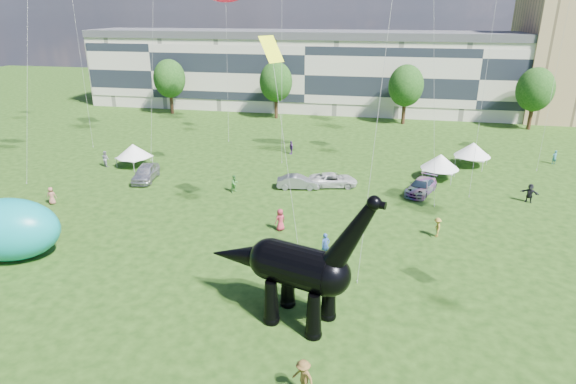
# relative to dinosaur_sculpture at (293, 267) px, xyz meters

# --- Properties ---
(ground) EXTENTS (220.00, 220.00, 0.00)m
(ground) POSITION_rel_dinosaur_sculpture_xyz_m (-0.94, -0.99, -3.30)
(ground) COLOR #16330C
(ground) RESTS_ON ground
(terrace_row) EXTENTS (78.00, 11.00, 12.00)m
(terrace_row) POSITION_rel_dinosaur_sculpture_xyz_m (-8.94, 61.01, 2.70)
(terrace_row) COLOR beige
(terrace_row) RESTS_ON ground
(tree_far_left) EXTENTS (5.20, 5.20, 9.44)m
(tree_far_left) POSITION_rel_dinosaur_sculpture_xyz_m (-30.94, 52.01, 3.00)
(tree_far_left) COLOR #382314
(tree_far_left) RESTS_ON ground
(tree_mid_left) EXTENTS (5.20, 5.20, 9.44)m
(tree_mid_left) POSITION_rel_dinosaur_sculpture_xyz_m (-12.94, 52.01, 3.00)
(tree_mid_left) COLOR #382314
(tree_mid_left) RESTS_ON ground
(tree_mid_right) EXTENTS (5.20, 5.20, 9.44)m
(tree_mid_right) POSITION_rel_dinosaur_sculpture_xyz_m (7.06, 52.01, 3.00)
(tree_mid_right) COLOR #382314
(tree_mid_right) RESTS_ON ground
(tree_far_right) EXTENTS (5.20, 5.20, 9.44)m
(tree_far_right) POSITION_rel_dinosaur_sculpture_xyz_m (25.06, 52.01, 3.00)
(tree_far_right) COLOR #382314
(tree_far_right) RESTS_ON ground
(dinosaur_sculpture) EXTENTS (10.61, 4.65, 8.73)m
(dinosaur_sculpture) POSITION_rel_dinosaur_sculpture_xyz_m (0.00, 0.00, 0.00)
(dinosaur_sculpture) COLOR black
(dinosaur_sculpture) RESTS_ON ground
(car_silver) EXTENTS (2.77, 5.13, 1.66)m
(car_silver) POSITION_rel_dinosaur_sculpture_xyz_m (-19.41, 20.08, -2.47)
(car_silver) COLOR silver
(car_silver) RESTS_ON ground
(car_grey) EXTENTS (4.28, 2.07, 1.35)m
(car_grey) POSITION_rel_dinosaur_sculpture_xyz_m (-3.59, 20.90, -2.62)
(car_grey) COLOR gray
(car_grey) RESTS_ON ground
(car_white) EXTENTS (5.20, 3.25, 1.34)m
(car_white) POSITION_rel_dinosaur_sculpture_xyz_m (-0.26, 22.23, -2.63)
(car_white) COLOR silver
(car_white) RESTS_ON ground
(car_dark) EXTENTS (3.64, 5.26, 1.41)m
(car_dark) POSITION_rel_dinosaur_sculpture_xyz_m (8.26, 21.96, -2.59)
(car_dark) COLOR #595960
(car_dark) RESTS_ON ground
(gazebo_near) EXTENTS (4.64, 4.64, 2.68)m
(gazebo_near) POSITION_rel_dinosaur_sculpture_xyz_m (10.29, 26.67, -1.42)
(gazebo_near) COLOR white
(gazebo_near) RESTS_ON ground
(gazebo_far) EXTENTS (4.99, 4.99, 2.74)m
(gazebo_far) POSITION_rel_dinosaur_sculpture_xyz_m (14.23, 31.92, -1.37)
(gazebo_far) COLOR white
(gazebo_far) RESTS_ON ground
(gazebo_left) EXTENTS (4.74, 4.74, 2.59)m
(gazebo_left) POSITION_rel_dinosaur_sculpture_xyz_m (-22.88, 24.17, -1.47)
(gazebo_left) COLOR white
(gazebo_left) RESTS_ON ground
(inflatable_teal) EXTENTS (7.91, 5.87, 4.45)m
(inflatable_teal) POSITION_rel_dinosaur_sculpture_xyz_m (-20.91, 2.95, -1.07)
(inflatable_teal) COLOR #0C8E94
(inflatable_teal) RESTS_ON ground
(visitors) EXTENTS (50.56, 41.29, 1.88)m
(visitors) POSITION_rel_dinosaur_sculpture_xyz_m (-1.45, 14.57, -2.42)
(visitors) COLOR #512F6A
(visitors) RESTS_ON ground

